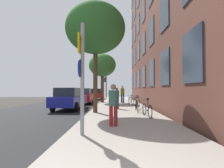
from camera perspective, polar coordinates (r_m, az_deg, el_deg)
The scene contains 19 objects.
ground_plane at distance 16.50m, azimuth -9.80°, elevation -6.93°, with size 41.80×41.80×0.00m, color #332D28.
road_asphalt at distance 17.00m, azimuth -16.83°, elevation -6.71°, with size 7.00×38.00×0.01m, color #232326.
sidewalk at distance 16.24m, azimuth 2.53°, elevation -6.83°, with size 4.20×38.00×0.12m, color #9E9389.
building_facade at distance 17.42m, azimuth 11.76°, elevation 21.72°, with size 0.56×27.00×16.80m.
sign_post at distance 5.76m, azimuth -9.42°, elevation 3.78°, with size 0.15×0.60×3.46m.
traffic_light at distance 27.17m, azimuth -2.04°, elevation 0.19°, with size 0.43×0.24×3.33m.
tree_near at distance 11.78m, azimuth -5.16°, elevation 16.71°, with size 3.66×3.66×6.69m.
tree_far at distance 20.07m, azimuth -3.01°, elevation 5.76°, with size 2.94×2.94×5.30m.
bicycle_0 at distance 9.55m, azimuth 10.86°, elevation -7.82°, with size 0.42×1.69×0.94m.
bicycle_1 at distance 11.47m, azimuth 8.06°, elevation -6.78°, with size 0.42×1.64×0.95m.
bicycle_2 at distance 13.13m, azimuth 7.54°, elevation -6.26°, with size 0.45×1.54×0.89m.
bicycle_3 at distance 15.22m, azimuth 7.67°, elevation -5.55°, with size 0.47×1.68×0.94m.
bicycle_4 at distance 16.98m, azimuth 5.89°, elevation -5.22°, with size 0.52×1.60×0.89m.
pedestrian_0 at distance 6.97m, azimuth 0.41°, elevation -5.66°, with size 0.50×0.50×1.59m.
pedestrian_1 at distance 13.26m, azimuth 1.51°, elevation -3.91°, with size 0.46×0.46×1.54m.
pedestrian_2 at distance 19.05m, azimuth 3.28°, elevation -2.85°, with size 0.43×0.43×1.77m.
car_0 at distance 14.08m, azimuth -13.10°, elevation -4.38°, with size 1.91×4.55×1.62m.
car_1 at distance 19.61m, azimuth -8.89°, elevation -3.63°, with size 1.97×4.53×1.62m.
car_2 at distance 27.31m, azimuth -4.85°, elevation -3.11°, with size 1.95×4.02×1.62m.
Camera 1 is at (0.53, -1.17, 1.51)m, focal length 29.39 mm.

